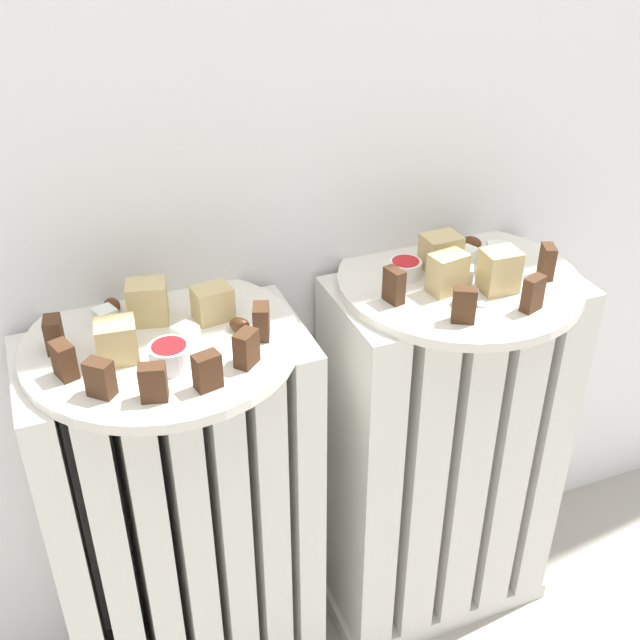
{
  "coord_description": "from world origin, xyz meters",
  "views": [
    {
      "loc": [
        -0.29,
        -0.44,
        1.03
      ],
      "look_at": [
        0.0,
        0.28,
        0.55
      ],
      "focal_mm": 44.02,
      "sensor_mm": 36.0,
      "label": 1
    }
  ],
  "objects_px": {
    "jam_bowl_left": "(170,355)",
    "plate_right": "(459,281)",
    "plate_left": "(162,342)",
    "fork": "(472,281)",
    "radiator_right": "(440,458)",
    "jam_bowl_right": "(405,268)",
    "radiator_left": "(186,531)"
  },
  "relations": [
    {
      "from": "plate_left",
      "to": "jam_bowl_right",
      "type": "xyz_separation_m",
      "value": [
        0.31,
        0.03,
        0.02
      ]
    },
    {
      "from": "plate_right",
      "to": "fork",
      "type": "distance_m",
      "value": 0.02
    },
    {
      "from": "plate_right",
      "to": "jam_bowl_left",
      "type": "xyz_separation_m",
      "value": [
        -0.37,
        -0.06,
        0.02
      ]
    },
    {
      "from": "radiator_left",
      "to": "radiator_right",
      "type": "bearing_deg",
      "value": 0.0
    },
    {
      "from": "jam_bowl_left",
      "to": "radiator_right",
      "type": "bearing_deg",
      "value": 8.88
    },
    {
      "from": "plate_left",
      "to": "jam_bowl_left",
      "type": "distance_m",
      "value": 0.06
    },
    {
      "from": "plate_left",
      "to": "jam_bowl_left",
      "type": "height_order",
      "value": "jam_bowl_left"
    },
    {
      "from": "radiator_left",
      "to": "radiator_right",
      "type": "xyz_separation_m",
      "value": [
        0.37,
        0.0,
        0.0
      ]
    },
    {
      "from": "plate_left",
      "to": "radiator_left",
      "type": "bearing_deg",
      "value": 0.0
    },
    {
      "from": "plate_right",
      "to": "plate_left",
      "type": "bearing_deg",
      "value": 180.0
    },
    {
      "from": "radiator_left",
      "to": "plate_right",
      "type": "distance_m",
      "value": 0.47
    },
    {
      "from": "plate_left",
      "to": "fork",
      "type": "relative_size",
      "value": 2.88
    },
    {
      "from": "plate_left",
      "to": "plate_right",
      "type": "xyz_separation_m",
      "value": [
        0.37,
        0.0,
        0.0
      ]
    },
    {
      "from": "radiator_left",
      "to": "plate_left",
      "type": "distance_m",
      "value": 0.29
    },
    {
      "from": "radiator_left",
      "to": "fork",
      "type": "relative_size",
      "value": 5.36
    },
    {
      "from": "jam_bowl_left",
      "to": "jam_bowl_right",
      "type": "distance_m",
      "value": 0.32
    },
    {
      "from": "radiator_right",
      "to": "jam_bowl_left",
      "type": "height_order",
      "value": "jam_bowl_left"
    },
    {
      "from": "radiator_left",
      "to": "fork",
      "type": "height_order",
      "value": "fork"
    },
    {
      "from": "fork",
      "to": "plate_right",
      "type": "bearing_deg",
      "value": 112.74
    },
    {
      "from": "radiator_left",
      "to": "plate_left",
      "type": "xyz_separation_m",
      "value": [
        0.0,
        0.0,
        0.29
      ]
    },
    {
      "from": "jam_bowl_left",
      "to": "jam_bowl_right",
      "type": "xyz_separation_m",
      "value": [
        0.31,
        0.08,
        -0.0
      ]
    },
    {
      "from": "jam_bowl_left",
      "to": "fork",
      "type": "xyz_separation_m",
      "value": [
        0.38,
        0.04,
        -0.01
      ]
    },
    {
      "from": "plate_right",
      "to": "fork",
      "type": "height_order",
      "value": "fork"
    },
    {
      "from": "plate_left",
      "to": "fork",
      "type": "distance_m",
      "value": 0.38
    },
    {
      "from": "plate_right",
      "to": "jam_bowl_right",
      "type": "height_order",
      "value": "jam_bowl_right"
    },
    {
      "from": "radiator_right",
      "to": "jam_bowl_right",
      "type": "bearing_deg",
      "value": 157.17
    },
    {
      "from": "fork",
      "to": "radiator_right",
      "type": "bearing_deg",
      "value": 112.74
    },
    {
      "from": "radiator_right",
      "to": "plate_right",
      "type": "relative_size",
      "value": 1.86
    },
    {
      "from": "radiator_right",
      "to": "fork",
      "type": "distance_m",
      "value": 0.3
    },
    {
      "from": "jam_bowl_left",
      "to": "plate_right",
      "type": "bearing_deg",
      "value": 8.88
    },
    {
      "from": "radiator_left",
      "to": "plate_left",
      "type": "bearing_deg",
      "value": 0.0
    },
    {
      "from": "radiator_left",
      "to": "plate_right",
      "type": "relative_size",
      "value": 1.86
    }
  ]
}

